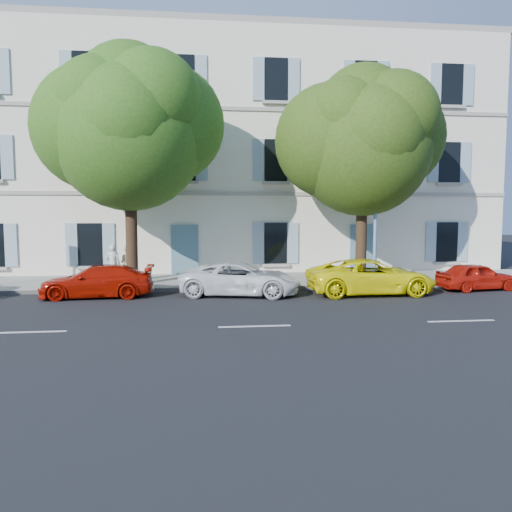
{
  "coord_description": "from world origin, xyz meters",
  "views": [
    {
      "loc": [
        -1.46,
        -17.4,
        3.17
      ],
      "look_at": [
        0.71,
        2.0,
        1.4
      ],
      "focal_mm": 35.0,
      "sensor_mm": 36.0,
      "label": 1
    }
  ],
  "objects": [
    {
      "name": "tree_right",
      "position": [
        5.38,
        3.25,
        5.78
      ],
      "size": [
        5.7,
        5.7,
        8.78
      ],
      "color": "#3A2819",
      "rests_on": "sidewalk"
    },
    {
      "name": "ground",
      "position": [
        0.0,
        0.0,
        0.0
      ],
      "size": [
        90.0,
        90.0,
        0.0
      ],
      "primitive_type": "plane",
      "color": "black"
    },
    {
      "name": "pedestrian_b",
      "position": [
        -4.54,
        4.27,
        0.93
      ],
      "size": [
        0.94,
        0.85,
        1.57
      ],
      "primitive_type": "imported",
      "rotation": [
        0.0,
        0.0,
        2.73
      ],
      "color": "tan",
      "rests_on": "sidewalk"
    },
    {
      "name": "sidewalk",
      "position": [
        0.0,
        4.45,
        0.07
      ],
      "size": [
        36.0,
        4.5,
        0.15
      ],
      "primitive_type": "cube",
      "color": "#A09E96",
      "rests_on": "ground"
    },
    {
      "name": "car_yellow_supercar",
      "position": [
        4.99,
        0.84,
        0.67
      ],
      "size": [
        4.88,
        2.31,
        1.34
      ],
      "primitive_type": "imported",
      "rotation": [
        0.0,
        0.0,
        1.59
      ],
      "color": "#FFF30A",
      "rests_on": "ground"
    },
    {
      "name": "street_lamp",
      "position": [
        5.8,
        2.57,
        4.4
      ],
      "size": [
        0.25,
        1.59,
        7.5
      ],
      "color": "#7293BF",
      "rests_on": "sidewalk"
    },
    {
      "name": "car_red_hatchback",
      "position": [
        9.54,
        1.32,
        0.55
      ],
      "size": [
        3.39,
        1.76,
        1.1
      ],
      "primitive_type": "imported",
      "rotation": [
        0.0,
        0.0,
        1.72
      ],
      "color": "#B9180B",
      "rests_on": "ground"
    },
    {
      "name": "tree_left",
      "position": [
        -4.22,
        3.17,
        6.15
      ],
      "size": [
        6.01,
        6.01,
        9.32
      ],
      "color": "#3A2819",
      "rests_on": "sidewalk"
    },
    {
      "name": "pedestrian_a",
      "position": [
        -5.09,
        3.78,
        0.97
      ],
      "size": [
        0.61,
        0.41,
        1.64
      ],
      "primitive_type": "imported",
      "rotation": [
        0.0,
        0.0,
        3.18
      ],
      "color": "silver",
      "rests_on": "sidewalk"
    },
    {
      "name": "car_white_coupe",
      "position": [
        0.02,
        1.13,
        0.63
      ],
      "size": [
        4.83,
        2.92,
        1.25
      ],
      "primitive_type": "imported",
      "rotation": [
        0.0,
        0.0,
        1.37
      ],
      "color": "white",
      "rests_on": "ground"
    },
    {
      "name": "car_red_coupe",
      "position": [
        -5.25,
        1.29,
        0.59
      ],
      "size": [
        4.14,
        1.77,
        1.19
      ],
      "primitive_type": "imported",
      "rotation": [
        0.0,
        0.0,
        4.74
      ],
      "color": "#A81204",
      "rests_on": "ground"
    },
    {
      "name": "building",
      "position": [
        0.0,
        10.2,
        6.0
      ],
      "size": [
        28.0,
        7.0,
        12.0
      ],
      "primitive_type": "cube",
      "color": "white",
      "rests_on": "ground"
    },
    {
      "name": "kerb",
      "position": [
        0.0,
        2.28,
        0.08
      ],
      "size": [
        36.0,
        0.16,
        0.16
      ],
      "primitive_type": "cube",
      "color": "#9E998E",
      "rests_on": "ground"
    }
  ]
}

